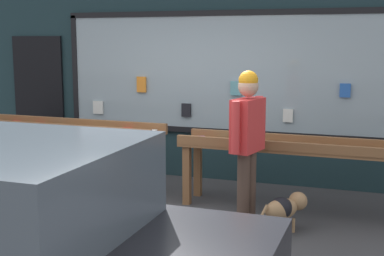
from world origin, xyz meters
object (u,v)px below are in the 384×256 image
object	(u,v)px
display_table_right	(299,153)
person_browsing	(247,135)
small_dog	(284,208)
display_table_left	(63,134)

from	to	relation	value
display_table_right	person_browsing	size ratio (longest dim) A/B	1.70
person_browsing	small_dog	world-z (taller)	person_browsing
small_dog	display_table_left	bearing A→B (deg)	112.35
person_browsing	small_dog	xyz separation A→B (m)	(0.45, -0.16, -0.74)
display_table_right	person_browsing	world-z (taller)	person_browsing
display_table_right	small_dog	bearing A→B (deg)	-92.67
person_browsing	small_dog	distance (m)	0.88
display_table_left	display_table_right	world-z (taller)	display_table_left
display_table_right	small_dog	size ratio (longest dim) A/B	5.34
small_dog	display_table_right	bearing A→B (deg)	33.36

